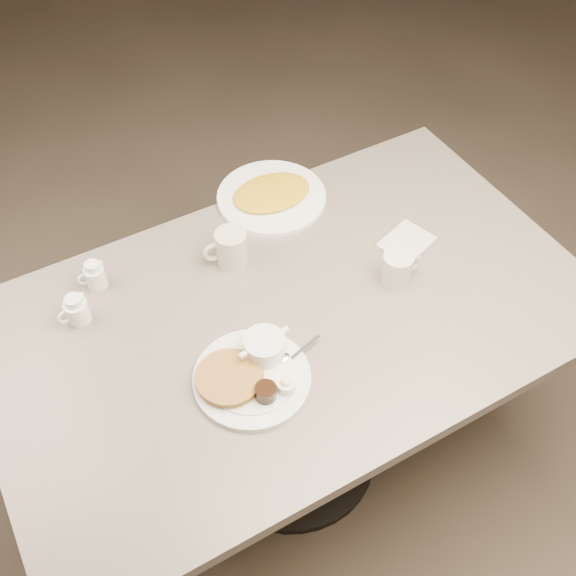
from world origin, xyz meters
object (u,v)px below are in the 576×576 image
diner_table (292,351)px  main_plate (251,371)px  creamer_right (95,275)px  coffee_mug_near (398,268)px  hash_plate (272,196)px  creamer_left (76,310)px  coffee_mug_far (230,248)px

diner_table → main_plate: bearing=-145.5°
creamer_right → coffee_mug_near: bearing=-28.2°
main_plate → hash_plate: (0.33, 0.51, -0.01)m
coffee_mug_near → creamer_left: 0.80m
diner_table → hash_plate: bearing=68.3°
creamer_right → hash_plate: creamer_right is taller
creamer_left → creamer_right: 0.11m
diner_table → creamer_left: (-0.47, 0.24, 0.21)m
main_plate → creamer_left: size_ratio=4.03×
main_plate → hash_plate: main_plate is taller
main_plate → creamer_left: bearing=129.3°
diner_table → creamer_right: size_ratio=18.46×
main_plate → coffee_mug_far: bearing=70.9°
coffee_mug_near → creamer_right: bearing=151.8°
main_plate → coffee_mug_near: 0.47m
coffee_mug_near → creamer_right: 0.77m
diner_table → creamer_right: bearing=140.6°
creamer_left → main_plate: bearing=-50.7°
coffee_mug_far → creamer_left: coffee_mug_far is taller
diner_table → creamer_left: 0.56m
creamer_left → coffee_mug_near: bearing=-20.2°
main_plate → coffee_mug_far: 0.37m
main_plate → hash_plate: size_ratio=1.06×
coffee_mug_near → main_plate: bearing=-170.2°
diner_table → creamer_right: 0.55m
coffee_mug_near → creamer_left: size_ratio=1.32×
creamer_right → creamer_left: bearing=-131.5°
creamer_left → hash_plate: (0.62, 0.15, -0.02)m
creamer_right → main_plate: bearing=-64.0°
coffee_mug_near → coffee_mug_far: coffee_mug_far is taller
creamer_left → creamer_right: (0.08, 0.09, 0.00)m
coffee_mug_near → creamer_left: (-0.75, 0.28, -0.01)m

